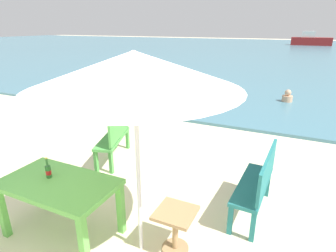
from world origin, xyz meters
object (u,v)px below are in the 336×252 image
(picnic_table_green, at_px, (59,190))
(bench_green_left, at_px, (116,134))
(patio_umbrella, at_px, (134,70))
(bench_teal_center, at_px, (259,181))
(beer_bottle_amber, at_px, (48,171))
(boat_barge, at_px, (311,40))
(swimmer_person, at_px, (287,97))
(side_table_wood, at_px, (175,225))

(picnic_table_green, relative_size, bench_green_left, 1.12)
(patio_umbrella, distance_m, bench_teal_center, 2.30)
(beer_bottle_amber, bearing_deg, boat_barge, 85.28)
(boat_barge, bearing_deg, patio_umbrella, -93.03)
(boat_barge, bearing_deg, beer_bottle_amber, -94.72)
(bench_green_left, bearing_deg, beer_bottle_amber, -77.37)
(patio_umbrella, relative_size, swimmer_person, 5.61)
(beer_bottle_amber, distance_m, bench_teal_center, 2.72)
(patio_umbrella, xyz_separation_m, boat_barge, (2.10, 39.70, -1.41))
(bench_teal_center, bearing_deg, bench_green_left, 167.84)
(swimmer_person, bearing_deg, bench_teal_center, -90.30)
(bench_green_left, bearing_deg, boat_barge, 84.37)
(patio_umbrella, bearing_deg, picnic_table_green, -169.06)
(beer_bottle_amber, distance_m, patio_umbrella, 1.74)
(picnic_table_green, xyz_separation_m, patio_umbrella, (1.01, 0.20, 1.47))
(picnic_table_green, relative_size, beer_bottle_amber, 5.28)
(beer_bottle_amber, distance_m, boat_barge, 40.00)
(beer_bottle_amber, bearing_deg, bench_teal_center, 31.31)
(patio_umbrella, height_order, bench_teal_center, patio_umbrella)
(picnic_table_green, distance_m, patio_umbrella, 1.79)
(patio_umbrella, bearing_deg, bench_teal_center, 47.82)
(picnic_table_green, relative_size, boat_barge, 0.29)
(boat_barge, bearing_deg, side_table_wood, -92.51)
(patio_umbrella, height_order, swimmer_person, patio_umbrella)
(side_table_wood, bearing_deg, bench_teal_center, 55.27)
(swimmer_person, bearing_deg, bench_green_left, -115.09)
(bench_teal_center, height_order, bench_green_left, same)
(bench_green_left, bearing_deg, bench_teal_center, -12.16)
(side_table_wood, bearing_deg, patio_umbrella, -157.12)
(beer_bottle_amber, relative_size, swimmer_person, 0.65)
(bench_teal_center, bearing_deg, boat_barge, 88.54)
(bench_green_left, xyz_separation_m, boat_barge, (3.74, 37.86, 0.17))
(swimmer_person, height_order, boat_barge, boat_barge)
(beer_bottle_amber, distance_m, side_table_wood, 1.67)
(swimmer_person, relative_size, boat_barge, 0.09)
(side_table_wood, bearing_deg, picnic_table_green, -165.69)
(patio_umbrella, relative_size, side_table_wood, 4.26)
(beer_bottle_amber, xyz_separation_m, bench_green_left, (-0.45, 2.00, -0.31))
(side_table_wood, xyz_separation_m, swimmer_person, (0.78, 7.63, -0.11))
(beer_bottle_amber, height_order, swimmer_person, beer_bottle_amber)
(bench_green_left, bearing_deg, patio_umbrella, -48.36)
(picnic_table_green, relative_size, patio_umbrella, 0.61)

